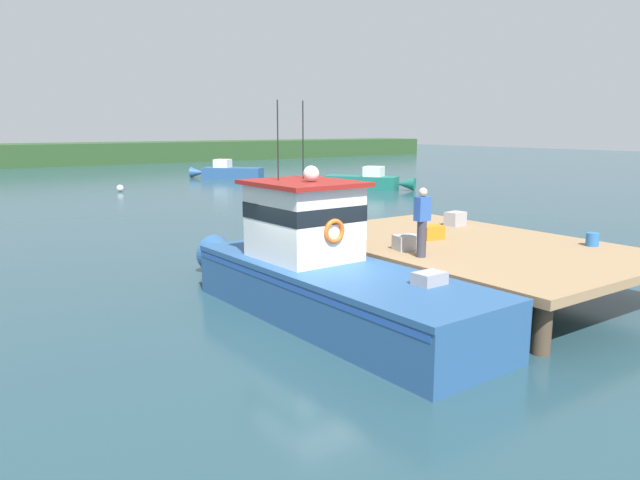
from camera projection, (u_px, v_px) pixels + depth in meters
ground_plane at (319, 319)px, 13.26m from camera, size 200.00×200.00×0.00m
dock at (467, 247)px, 15.79m from camera, size 6.00×9.00×1.20m
main_fishing_boat at (320, 272)px, 13.36m from camera, size 2.75×9.84×4.80m
crate_stack_near_edge at (432, 232)px, 16.17m from camera, size 0.67×0.53×0.37m
crate_single_by_cleat at (407, 242)px, 14.79m from camera, size 0.68×0.55×0.36m
crate_stack_mid_dock at (455, 219)px, 18.46m from camera, size 0.64×0.50×0.42m
bait_bucket at (592, 239)px, 15.24m from camera, size 0.32×0.32×0.34m
deckhand_by_the_boat at (422, 221)px, 13.82m from camera, size 0.36×0.22×1.63m
moored_boat_mid_harbor at (368, 181)px, 40.81m from camera, size 4.48×5.81×1.57m
moored_boat_near_channel at (228, 172)px, 49.59m from camera, size 5.10×5.36×1.57m
mooring_buoy_spare_mooring at (120, 188)px, 39.44m from camera, size 0.45×0.45×0.45m
mooring_buoy_outer at (271, 236)px, 22.36m from camera, size 0.36×0.36×0.36m
mooring_buoy_channel_marker at (272, 186)px, 41.09m from camera, size 0.47×0.47×0.47m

